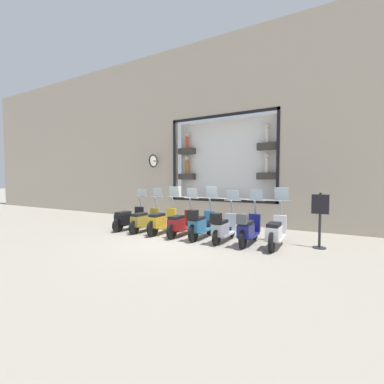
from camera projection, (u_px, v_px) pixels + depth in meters
The scene contains 11 objects.
ground_plane at pixel (180, 239), 8.33m from camera, with size 120.00×120.00×0.00m, color gray.
building_facade at pixel (223, 130), 11.28m from camera, with size 1.24×36.00×8.12m.
scooter_white_0 at pixel (276, 232), 7.28m from camera, with size 1.81×0.61×1.70m.
scooter_navy_1 at pixel (248, 229), 7.60m from camera, with size 1.81×0.61×1.62m.
scooter_silver_2 at pixel (223, 227), 7.97m from camera, with size 1.79×0.60×1.59m.
scooter_teal_3 at pixel (200, 224), 8.37m from camera, with size 1.81×0.60×1.70m.
scooter_red_4 at pixel (181, 223), 8.80m from camera, with size 1.80×0.60×1.63m.
scooter_yellow_5 at pixel (162, 221), 9.18m from camera, with size 1.81×0.60×1.68m.
scooter_olive_6 at pixel (144, 220), 9.56m from camera, with size 1.80×0.61×1.62m.
scooter_black_7 at pixel (128, 219), 9.94m from camera, with size 1.80×0.61×1.55m.
shop_sign_post at pixel (320, 219), 7.21m from camera, with size 0.36×0.45×1.58m.
Camera 1 is at (-7.04, -4.30, 1.94)m, focal length 24.00 mm.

